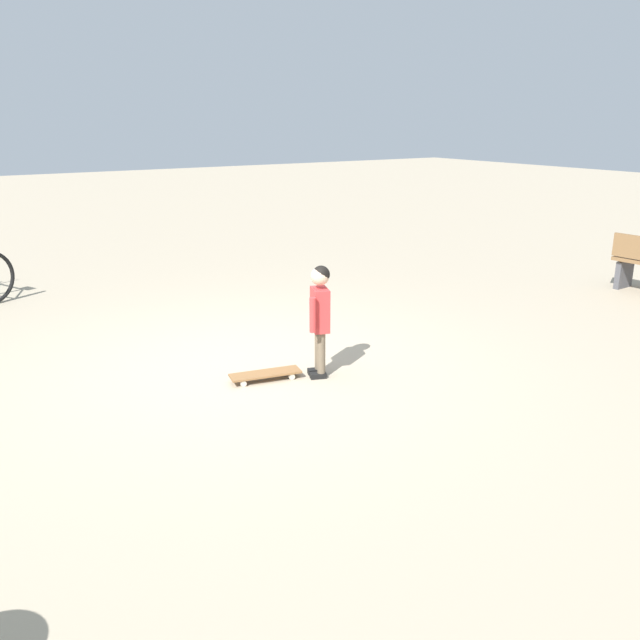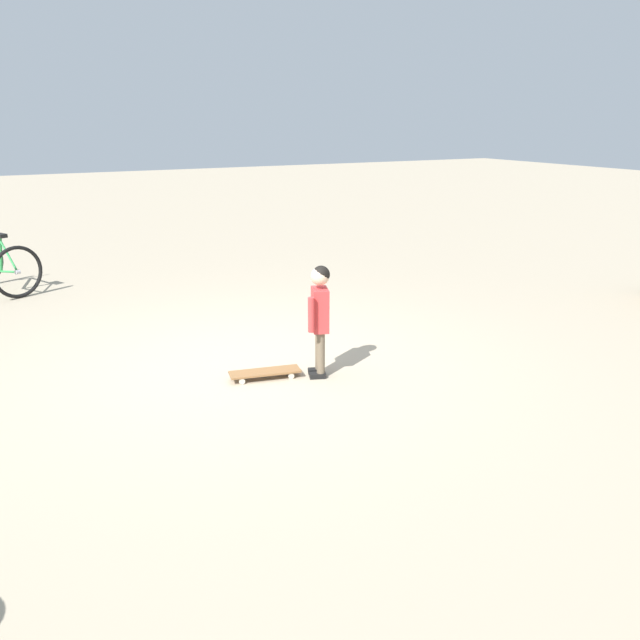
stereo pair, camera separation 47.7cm
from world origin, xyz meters
name	(u,v)px [view 2 (the right image)]	position (x,y,z in m)	size (l,w,h in m)	color
ground_plane	(253,365)	(0.00, 0.00, 0.00)	(50.00, 50.00, 0.00)	tan
child_person	(320,309)	(0.45, -0.56, 0.66)	(0.32, 0.30, 1.06)	brown
skateboard	(265,372)	(-0.03, -0.38, 0.06)	(0.69, 0.32, 0.07)	olive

